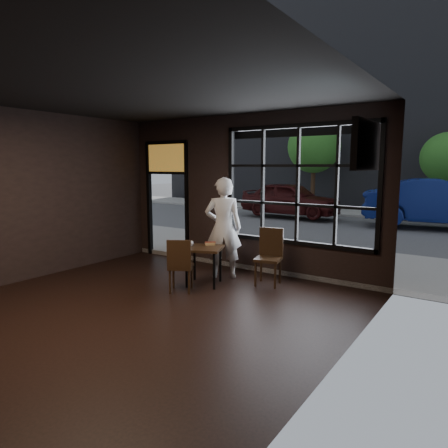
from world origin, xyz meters
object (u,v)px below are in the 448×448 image
Objects in this scene: chair_near at (181,265)px; navy_car at (441,203)px; cafe_table at (204,266)px; man at (223,228)px.

navy_car is (2.88, 10.21, 0.45)m from chair_near.
cafe_table is 10.08m from navy_car.
cafe_table is 0.75× the size of chair_near.
cafe_table is 0.36× the size of man.
cafe_table is at bearing 54.75° from man.
man is 0.39× the size of navy_car.
chair_near is 1.26m from man.
chair_near is 10.62m from navy_car.
chair_near is at bearing 50.89° from man.
chair_near is at bearing -121.45° from cafe_table.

